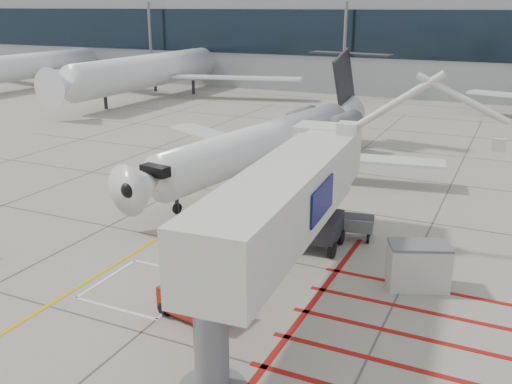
% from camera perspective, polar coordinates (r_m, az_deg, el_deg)
% --- Properties ---
extents(ground_plane, '(260.00, 260.00, 0.00)m').
position_cam_1_polar(ground_plane, '(24.96, -5.95, -9.38)').
color(ground_plane, gray).
rests_on(ground_plane, ground).
extents(regional_jet, '(28.34, 33.52, 7.90)m').
position_cam_1_polar(regional_jet, '(37.70, -0.93, 6.61)').
color(regional_jet, silver).
rests_on(regional_jet, ground_plane).
extents(jet_bridge, '(9.99, 19.00, 7.38)m').
position_cam_1_polar(jet_bridge, '(22.19, 2.42, -2.47)').
color(jet_bridge, silver).
rests_on(jet_bridge, ground_plane).
extents(pushback_tug, '(2.81, 2.01, 1.50)m').
position_cam_1_polar(pushback_tug, '(22.49, -6.10, -10.50)').
color(pushback_tug, '#9E1C0F').
rests_on(pushback_tug, ground_plane).
extents(baggage_cart, '(2.17, 1.58, 1.25)m').
position_cam_1_polar(baggage_cart, '(29.88, 9.75, -3.45)').
color(baggage_cart, slate).
rests_on(baggage_cart, ground_plane).
extents(ground_power_unit, '(2.86, 2.30, 1.97)m').
position_cam_1_polar(ground_power_unit, '(25.36, 15.90, -7.08)').
color(ground_power_unit, beige).
rests_on(ground_power_unit, ground_plane).
extents(cone_nose, '(0.36, 0.36, 0.50)m').
position_cam_1_polar(cone_nose, '(30.62, 0.24, -3.39)').
color(cone_nose, '#FA410D').
rests_on(cone_nose, ground_plane).
extents(cone_side, '(0.41, 0.41, 0.57)m').
position_cam_1_polar(cone_side, '(31.33, 0.59, -2.81)').
color(cone_side, orange).
rests_on(cone_side, ground_plane).
extents(bg_aircraft_a, '(32.82, 36.46, 10.94)m').
position_cam_1_polar(bg_aircraft_a, '(92.60, -20.81, 13.29)').
color(bg_aircraft_a, silver).
rests_on(bg_aircraft_a, ground_plane).
extents(bg_aircraft_b, '(37.21, 41.34, 12.40)m').
position_cam_1_polar(bg_aircraft_b, '(78.51, -9.23, 14.07)').
color(bg_aircraft_b, silver).
rests_on(bg_aircraft_b, ground_plane).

